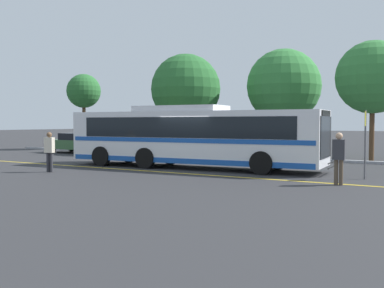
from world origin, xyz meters
TOP-DOWN VIEW (x-y plane):
  - ground_plane at (0.00, 0.00)m, footprint 220.00×220.00m
  - lane_strip_0 at (-0.32, -1.78)m, footprint 32.56×0.20m
  - curb_strip at (-0.32, 7.19)m, footprint 40.56×0.36m
  - transit_bus at (-0.33, 0.42)m, footprint 13.00×3.43m
  - parked_car_0 at (-13.23, 5.44)m, footprint 4.51×2.23m
  - parked_car_1 at (-6.94, 5.40)m, footprint 4.74×2.34m
  - pedestrian_0 at (7.17, -2.09)m, footprint 0.43×0.24m
  - pedestrian_1 at (-4.84, -4.35)m, footprint 0.45×0.29m
  - bus_stop_sign at (7.66, 0.12)m, footprint 0.07×0.40m
  - tree_0 at (-5.99, 9.07)m, footprint 4.94×4.94m
  - tree_1 at (-16.13, 9.37)m, footprint 2.81×2.81m
  - tree_2 at (6.49, 9.02)m, footprint 4.14×4.14m
  - tree_3 at (0.19, 12.07)m, footprint 5.15×5.15m

SIDE VIEW (x-z plane):
  - ground_plane at x=0.00m, z-range 0.00..0.00m
  - lane_strip_0 at x=-0.32m, z-range 0.00..0.01m
  - curb_strip at x=-0.32m, z-range 0.00..0.15m
  - parked_car_0 at x=-13.23m, z-range 0.01..1.45m
  - parked_car_1 at x=-6.94m, z-range 0.00..1.52m
  - pedestrian_1 at x=-4.84m, z-range 0.13..1.91m
  - pedestrian_0 at x=7.17m, z-range 0.14..1.99m
  - transit_bus at x=-0.33m, z-range 0.06..3.07m
  - bus_stop_sign at x=7.66m, z-range 0.34..3.02m
  - tree_0 at x=-5.99m, z-range 1.06..8.12m
  - tree_3 at x=0.19m, z-range 1.08..8.41m
  - tree_2 at x=6.49m, z-range 1.34..8.19m
  - tree_1 at x=-16.13m, z-range 1.68..7.92m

